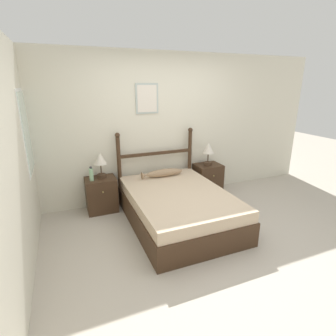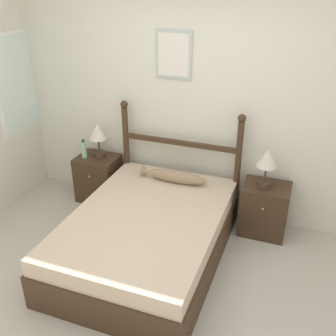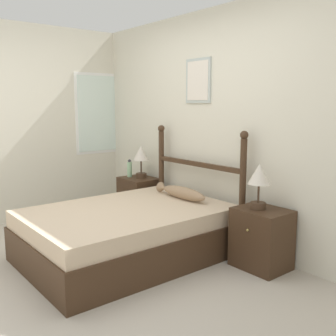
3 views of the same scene
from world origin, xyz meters
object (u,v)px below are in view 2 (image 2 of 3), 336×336
Objects in this scene: table_lamp_left at (98,135)px; bottle at (84,149)px; fish_pillow at (174,176)px; table_lamp_right at (267,162)px; bed at (147,236)px; nightstand_right at (264,209)px; nightstand_left at (99,178)px.

table_lamp_left is 1.79× the size of bottle.
fish_pillow is at bearing -9.46° from table_lamp_left.
table_lamp_right is 2.12m from bottle.
table_lamp_right is 1.00m from fish_pillow.
bed is at bearing -41.32° from table_lamp_left.
bed is at bearing -140.29° from table_lamp_right.
nightstand_right is 2.39× the size of bottle.
nightstand_right is 2.18m from bottle.
table_lamp_right reaches higher than nightstand_left.
bed is at bearing -39.77° from nightstand_left.
bottle reaches higher than nightstand_right.
table_lamp_right reaches higher than nightstand_right.
bottle is at bearing 145.43° from bed.
bed is 1.40m from table_lamp_right.
table_lamp_right is at bearing -138.45° from nightstand_right.
nightstand_right is at bearing -0.63° from table_lamp_left.
fish_pillow reaches higher than nightstand_right.
bottle is at bearing -178.65° from nightstand_right.
table_lamp_left is 0.57× the size of fish_pillow.
nightstand_right is at bearing 41.55° from table_lamp_right.
bottle is at bearing -159.52° from nightstand_left.
nightstand_left reaches higher than bed.
fish_pillow is at bearing 87.90° from bed.
table_lamp_left reaches higher than nightstand_left.
table_lamp_right is at bearing 6.99° from fish_pillow.
bottle is 0.32× the size of fish_pillow.
nightstand_right is (2.01, 0.00, 0.00)m from nightstand_left.
table_lamp_right is (1.98, -0.03, 0.57)m from nightstand_left.
fish_pillow is (-0.95, -0.12, -0.28)m from table_lamp_right.
bed is 1.31m from nightstand_right.
fish_pillow is at bearing -171.58° from nightstand_right.
table_lamp_right is (1.95, -0.05, 0.00)m from table_lamp_left.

